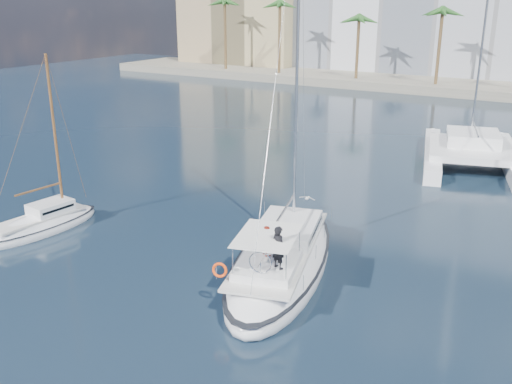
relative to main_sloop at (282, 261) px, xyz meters
The scene contains 9 objects.
ground 3.22m from the main_sloop, 166.45° to the left, with size 160.00×160.00×0.00m, color black.
quay 61.82m from the main_sloop, 92.86° to the left, with size 120.00×14.00×1.20m, color gray.
building_tan_left 83.70m from the main_sloop, 122.88° to the left, with size 22.00×14.00×22.00m, color tan.
palm_left 69.31m from the main_sloop, 122.71° to the left, with size 3.60×3.60×12.30m.
palm_centre 58.64m from the main_sloop, 93.06° to the left, with size 3.60×3.60×12.30m.
main_sloop is the anchor object (origin of this frame).
small_sloop 13.89m from the main_sloop, 169.92° to the right, with size 2.84×7.15×10.03m.
catamaran 24.05m from the main_sloop, 81.29° to the left, with size 10.18×15.09×19.88m.
seagull 7.84m from the main_sloop, 107.61° to the left, with size 1.03×0.44×0.19m.
Camera 1 is at (14.55, -21.99, 12.15)m, focal length 40.00 mm.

